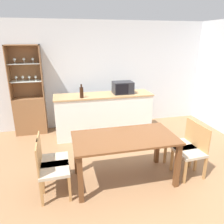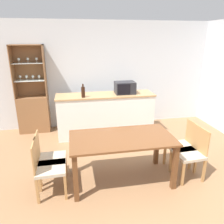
{
  "view_description": "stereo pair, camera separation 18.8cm",
  "coord_description": "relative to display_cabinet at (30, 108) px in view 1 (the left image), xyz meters",
  "views": [
    {
      "loc": [
        -1.11,
        -2.7,
        2.15
      ],
      "look_at": [
        -0.21,
        1.03,
        0.84
      ],
      "focal_mm": 35.0,
      "sensor_mm": 36.0,
      "label": 1
    },
    {
      "loc": [
        -0.92,
        -2.74,
        2.15
      ],
      "look_at": [
        -0.21,
        1.03,
        0.84
      ],
      "focal_mm": 35.0,
      "sensor_mm": 36.0,
      "label": 2
    }
  ],
  "objects": [
    {
      "name": "microwave",
      "position": [
        2.09,
        -0.52,
        0.5
      ],
      "size": [
        0.44,
        0.34,
        0.26
      ],
      "color": "#232328",
      "rests_on": "kitchen_counter"
    },
    {
      "name": "kitchen_counter",
      "position": [
        1.64,
        -0.51,
        -0.11
      ],
      "size": [
        2.18,
        0.59,
        0.96
      ],
      "color": "white",
      "rests_on": "ground_plane"
    },
    {
      "name": "dining_chair_side_left_far",
      "position": [
        0.52,
        -2.16,
        -0.17
      ],
      "size": [
        0.41,
        0.41,
        0.84
      ],
      "rotation": [
        0.0,
        0.0,
        -1.57
      ],
      "color": "#C1B299",
      "rests_on": "ground_plane"
    },
    {
      "name": "dining_chair_side_left_near",
      "position": [
        0.52,
        -2.41,
        -0.17
      ],
      "size": [
        0.42,
        0.42,
        0.84
      ],
      "rotation": [
        0.0,
        0.0,
        -1.55
      ],
      "color": "#C1B299",
      "rests_on": "ground_plane"
    },
    {
      "name": "dining_chair_side_right_near",
      "position": [
        2.7,
        -2.41,
        -0.17
      ],
      "size": [
        0.44,
        0.44,
        0.84
      ],
      "rotation": [
        0.0,
        0.0,
        1.64
      ],
      "color": "#C1B299",
      "rests_on": "ground_plane"
    },
    {
      "name": "ground_plane",
      "position": [
        1.84,
        -2.43,
        -0.6
      ],
      "size": [
        18.0,
        18.0,
        0.0
      ],
      "primitive_type": "plane",
      "color": "#936B47"
    },
    {
      "name": "wall_back",
      "position": [
        1.84,
        0.2,
        0.68
      ],
      "size": [
        6.8,
        0.06,
        2.55
      ],
      "color": "silver",
      "rests_on": "ground_plane"
    },
    {
      "name": "display_cabinet",
      "position": [
        0.0,
        0.0,
        0.0
      ],
      "size": [
        0.7,
        0.36,
        2.02
      ],
      "color": "brown",
      "rests_on": "ground_plane"
    },
    {
      "name": "dining_chair_side_right_far",
      "position": [
        2.7,
        -2.16,
        -0.17
      ],
      "size": [
        0.43,
        0.43,
        0.84
      ],
      "rotation": [
        0.0,
        0.0,
        1.62
      ],
      "color": "#C1B299",
      "rests_on": "ground_plane"
    },
    {
      "name": "wine_bottle",
      "position": [
        1.15,
        -0.69,
        0.48
      ],
      "size": [
        0.08,
        0.08,
        0.29
      ],
      "color": "black",
      "rests_on": "kitchen_counter"
    },
    {
      "name": "dining_table",
      "position": [
        1.61,
        -2.29,
        0.03
      ],
      "size": [
        1.55,
        0.82,
        0.74
      ],
      "color": "brown",
      "rests_on": "ground_plane"
    }
  ]
}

